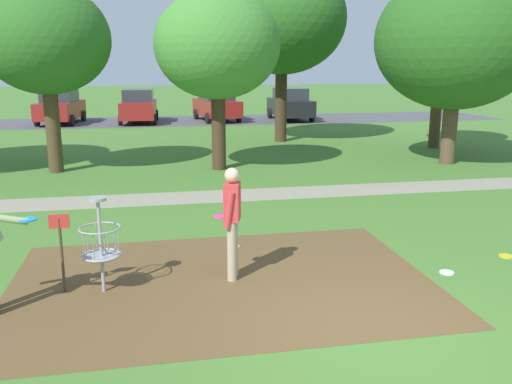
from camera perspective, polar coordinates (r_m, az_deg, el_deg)
name	(u,v)px	position (r m, az deg, el deg)	size (l,w,h in m)	color
ground_plane	(376,334)	(6.92, 12.57, -14.40)	(160.00, 160.00, 0.00)	#47752D
dirt_tee_pad	(222,281)	(8.25, -3.59, -9.38)	(6.23, 4.30, 0.01)	brown
disc_golf_basket	(96,241)	(7.96, -16.47, -5.01)	(0.98, 0.58, 1.39)	#9E9EA3
player_throwing	(232,217)	(8.07, -2.53, -2.62)	(0.44, 0.49, 1.71)	tan
frisbee_mid_grass	(234,247)	(9.71, -2.34, -5.77)	(0.22, 0.22, 0.02)	gold
frisbee_far_left	(506,256)	(10.17, 24.85, -6.15)	(0.24, 0.24, 0.02)	gold
frisbee_far_right	(447,272)	(9.05, 19.45, -7.99)	(0.23, 0.23, 0.02)	white
tree_near_left	(457,40)	(18.65, 20.37, 14.74)	(5.08, 5.08, 6.08)	brown
tree_near_right	(282,19)	(22.91, 2.74, 17.73)	(5.21, 5.21, 7.19)	#422D1E
tree_mid_left	(442,30)	(22.17, 19.01, 15.80)	(3.40, 3.40, 5.91)	#4C3823
tree_mid_right	(217,46)	(16.61, -4.10, 15.10)	(3.74, 3.74, 5.33)	#422D1E
tree_far_left	(45,40)	(17.21, -21.29, 14.69)	(3.69, 3.69, 5.46)	#4C3823
parking_lot_strip	(196,120)	(31.85, -6.39, 7.50)	(36.00, 6.00, 0.01)	#4C4C51
parked_car_leftmost	(60,107)	(31.75, -19.92, 8.44)	(2.33, 4.38, 1.84)	maroon
parked_car_center_left	(139,106)	(31.08, -12.24, 8.84)	(2.15, 4.29, 1.84)	maroon
parked_car_center_right	(217,105)	(31.53, -4.17, 9.16)	(2.48, 4.44, 1.84)	maroon
parked_car_rightmost	(290,104)	(31.91, 3.62, 9.22)	(2.06, 4.24, 1.84)	black
gravel_path	(258,194)	(13.58, 0.22, -0.23)	(40.00, 1.28, 0.00)	gray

